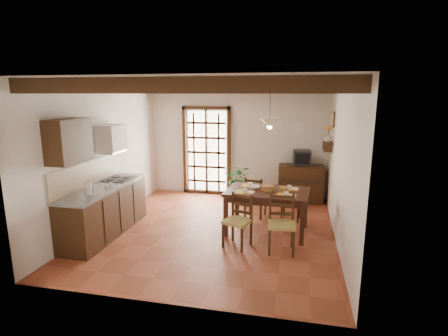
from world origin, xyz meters
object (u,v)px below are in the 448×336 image
(dining_table, at_px, (267,196))
(chair_near_left, at_px, (238,230))
(chair_near_right, at_px, (281,234))
(chair_far_left, at_px, (255,204))
(chair_far_right, at_px, (291,208))
(pendant_lamp, at_px, (270,122))
(kitchen_counter, at_px, (105,210))
(sideboard, at_px, (300,183))
(potted_plant, at_px, (239,178))
(crt_tv, at_px, (302,158))

(dining_table, xyz_separation_m, chair_near_left, (-0.43, -0.74, -0.43))
(dining_table, xyz_separation_m, chair_near_right, (0.31, -0.80, -0.41))
(dining_table, distance_m, chair_far_left, 0.97)
(chair_far_right, relative_size, pendant_lamp, 0.99)
(dining_table, relative_size, chair_near_right, 1.64)
(kitchen_counter, xyz_separation_m, dining_table, (2.95, 0.72, 0.24))
(pendant_lamp, bearing_deg, chair_far_right, 55.91)
(chair_near_right, xyz_separation_m, chair_far_right, (0.12, 1.54, -0.04))
(pendant_lamp, bearing_deg, sideboard, 72.82)
(chair_far_right, relative_size, sideboard, 0.79)
(potted_plant, bearing_deg, chair_near_left, -80.64)
(kitchen_counter, bearing_deg, sideboard, 38.38)
(sideboard, relative_size, crt_tv, 2.43)
(sideboard, height_order, potted_plant, potted_plant)
(chair_far_left, relative_size, potted_plant, 0.47)
(kitchen_counter, xyz_separation_m, chair_near_left, (2.51, -0.02, -0.19))
(chair_near_left, bearing_deg, crt_tv, 88.20)
(kitchen_counter, distance_m, chair_near_right, 3.27)
(chair_near_right, distance_m, crt_tv, 3.02)
(chair_near_left, relative_size, pendant_lamp, 1.08)
(chair_far_left, bearing_deg, dining_table, 122.83)
(kitchen_counter, distance_m, potted_plant, 3.29)
(kitchen_counter, distance_m, dining_table, 3.04)
(potted_plant, bearing_deg, chair_near_right, -65.98)
(sideboard, height_order, pendant_lamp, pendant_lamp)
(sideboard, xyz_separation_m, potted_plant, (-1.47, -0.28, 0.12))
(crt_tv, bearing_deg, potted_plant, -174.59)
(potted_plant, bearing_deg, kitchen_counter, -129.45)
(kitchen_counter, distance_m, pendant_lamp, 3.45)
(chair_far_left, relative_size, crt_tv, 2.00)
(crt_tv, xyz_separation_m, pendant_lamp, (-0.62, -2.00, 0.98))
(kitchen_counter, relative_size, crt_tv, 5.14)
(chair_near_right, relative_size, sideboard, 0.91)
(dining_table, height_order, pendant_lamp, pendant_lamp)
(chair_far_left, height_order, chair_far_right, chair_far_left)
(potted_plant, bearing_deg, dining_table, -64.91)
(kitchen_counter, relative_size, chair_near_left, 2.46)
(chair_far_left, distance_m, crt_tv, 1.80)
(pendant_lamp, bearing_deg, potted_plant, 116.35)
(dining_table, height_order, chair_far_left, chair_far_left)
(sideboard, bearing_deg, crt_tv, -92.56)
(chair_far_right, bearing_deg, kitchen_counter, 29.92)
(potted_plant, bearing_deg, crt_tv, 10.64)
(kitchen_counter, bearing_deg, chair_near_left, -0.53)
(chair_near_left, relative_size, potted_plant, 0.49)
(potted_plant, height_order, pendant_lamp, pendant_lamp)
(kitchen_counter, distance_m, chair_far_left, 3.04)
(dining_table, relative_size, chair_far_left, 1.80)
(chair_near_left, height_order, potted_plant, potted_plant)
(chair_near_left, height_order, chair_far_right, chair_near_left)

